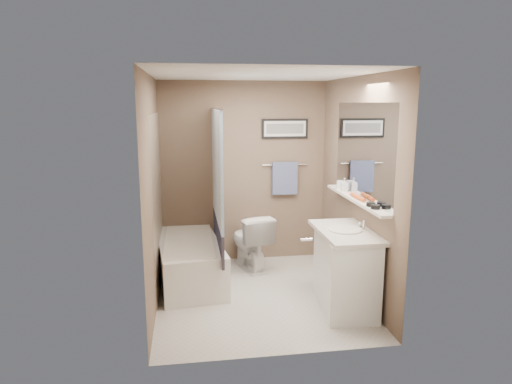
{
  "coord_description": "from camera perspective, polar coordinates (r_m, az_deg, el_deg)",
  "views": [
    {
      "loc": [
        -0.74,
        -4.72,
        2.12
      ],
      "look_at": [
        0.0,
        0.15,
        1.15
      ],
      "focal_mm": 32.0,
      "sensor_mm": 36.0,
      "label": 1
    }
  ],
  "objects": [
    {
      "name": "glass_jar",
      "position": [
        5.46,
        10.47,
        0.88
      ],
      "size": [
        0.08,
        0.08,
        0.1
      ],
      "primitive_type": "cylinder",
      "color": "white",
      "rests_on": "shelf"
    },
    {
      "name": "toilet",
      "position": [
        5.91,
        -0.75,
        -6.12
      ],
      "size": [
        0.58,
        0.8,
        0.73
      ],
      "primitive_type": "imported",
      "rotation": [
        0.0,
        0.0,
        3.41
      ],
      "color": "white",
      "rests_on": "ground"
    },
    {
      "name": "wall_back",
      "position": [
        6.07,
        -1.53,
        2.41
      ],
      "size": [
        2.2,
        0.04,
        2.4
      ],
      "primitive_type": "cube",
      "color": "brown",
      "rests_on": "ground"
    },
    {
      "name": "shelf",
      "position": [
        5.01,
        12.31,
        -0.87
      ],
      "size": [
        0.12,
        1.6,
        0.03
      ],
      "primitive_type": "cube",
      "color": "silver",
      "rests_on": "wall_right"
    },
    {
      "name": "faucet_knob",
      "position": [
        4.9,
        12.89,
        -3.94
      ],
      "size": [
        0.05,
        0.05,
        0.05
      ],
      "primitive_type": "sphere",
      "color": "silver",
      "rests_on": "countertop"
    },
    {
      "name": "tile_surround",
      "position": [
        5.35,
        -12.21,
        -1.2
      ],
      "size": [
        0.02,
        1.55,
        2.0
      ],
      "primitive_type": "cube",
      "color": "tan",
      "rests_on": "wall_left"
    },
    {
      "name": "ground",
      "position": [
        5.23,
        0.25,
        -12.78
      ],
      "size": [
        2.5,
        2.5,
        0.0
      ],
      "primitive_type": "plane",
      "color": "beige",
      "rests_on": "ground"
    },
    {
      "name": "faucet_spout",
      "position": [
        4.8,
        13.34,
        -4.01
      ],
      "size": [
        0.02,
        0.02,
        0.1
      ],
      "primitive_type": "cylinder",
      "color": "silver",
      "rests_on": "countertop"
    },
    {
      "name": "curtain_lower",
      "position": [
        5.46,
        -4.73,
        -5.3
      ],
      "size": [
        0.03,
        1.45,
        0.36
      ],
      "primitive_type": "cube",
      "color": "#242643",
      "rests_on": "curtain_rod"
    },
    {
      "name": "curtain_rod",
      "position": [
        5.24,
        -4.99,
        10.32
      ],
      "size": [
        0.02,
        1.55,
        0.02
      ],
      "primitive_type": "cylinder",
      "rotation": [
        1.57,
        0.0,
        0.0
      ],
      "color": "silver",
      "rests_on": "wall_left"
    },
    {
      "name": "ceiling",
      "position": [
        4.79,
        0.28,
        14.24
      ],
      "size": [
        2.2,
        2.5,
        0.04
      ],
      "primitive_type": "cube",
      "color": "white",
      "rests_on": "wall_back"
    },
    {
      "name": "candle_bowl_near",
      "position": [
        4.52,
        14.7,
        -1.81
      ],
      "size": [
        0.09,
        0.09,
        0.04
      ],
      "primitive_type": "cylinder",
      "color": "black",
      "rests_on": "shelf"
    },
    {
      "name": "countertop",
      "position": [
        4.75,
        11.17,
        -4.95
      ],
      "size": [
        0.54,
        0.96,
        0.04
      ],
      "primitive_type": "cube",
      "color": "beige",
      "rests_on": "vanity"
    },
    {
      "name": "pink_comb",
      "position": [
        5.21,
        11.46,
        -0.17
      ],
      "size": [
        0.04,
        0.16,
        0.01
      ],
      "primitive_type": "cube",
      "rotation": [
        0.0,
        0.0,
        0.03
      ],
      "color": "#FE9BBE",
      "rests_on": "shelf"
    },
    {
      "name": "soap_bottle",
      "position": [
        5.33,
        10.97,
        0.89
      ],
      "size": [
        0.08,
        0.08,
        0.15
      ],
      "primitive_type": "imported",
      "rotation": [
        0.0,
        0.0,
        -0.08
      ],
      "color": "#999999",
      "rests_on": "shelf"
    },
    {
      "name": "art_image",
      "position": [
        6.09,
        3.66,
        7.9
      ],
      "size": [
        0.5,
        0.0,
        0.13
      ],
      "primitive_type": "cube",
      "color": "#595959",
      "rests_on": "art_mat"
    },
    {
      "name": "door",
      "position": [
        3.88,
        11.24,
        -5.87
      ],
      "size": [
        0.8,
        0.02,
        2.0
      ],
      "primitive_type": "cube",
      "color": "silver",
      "rests_on": "wall_front"
    },
    {
      "name": "bathtub",
      "position": [
        5.59,
        -8.33,
        -8.54
      ],
      "size": [
        0.86,
        1.57,
        0.5
      ],
      "primitive_type": "cube",
      "rotation": [
        0.0,
        0.0,
        0.11
      ],
      "color": "white",
      "rests_on": "ground"
    },
    {
      "name": "art_mat",
      "position": [
        6.09,
        3.65,
        7.91
      ],
      "size": [
        0.56,
        0.0,
        0.2
      ],
      "primitive_type": "cube",
      "color": "white",
      "rests_on": "art_frame"
    },
    {
      "name": "wall_right",
      "position": [
        5.14,
        12.24,
        0.57
      ],
      "size": [
        0.04,
        2.5,
        2.4
      ],
      "primitive_type": "cube",
      "color": "brown",
      "rests_on": "ground"
    },
    {
      "name": "door_handle",
      "position": [
        3.83,
        6.3,
        -5.94
      ],
      "size": [
        0.1,
        0.02,
        0.02
      ],
      "primitive_type": "cylinder",
      "rotation": [
        0.0,
        1.57,
        0.0
      ],
      "color": "silver",
      "rests_on": "door"
    },
    {
      "name": "mirror",
      "position": [
        4.95,
        13.16,
        5.05
      ],
      "size": [
        0.02,
        1.6,
        1.0
      ],
      "primitive_type": "cube",
      "color": "silver",
      "rests_on": "wall_right"
    },
    {
      "name": "hair_brush_front",
      "position": [
        4.89,
        12.86,
        -0.76
      ],
      "size": [
        0.06,
        0.22,
        0.04
      ],
      "primitive_type": "cylinder",
      "rotation": [
        1.57,
        0.0,
        0.07
      ],
      "color": "#CB4D1C",
      "rests_on": "shelf"
    },
    {
      "name": "sink_basin",
      "position": [
        4.74,
        11.07,
        -4.63
      ],
      "size": [
        0.34,
        0.34,
        0.01
      ],
      "primitive_type": "cylinder",
      "color": "silver",
      "rests_on": "countertop"
    },
    {
      "name": "vanity",
      "position": [
        4.89,
        11.09,
        -9.68
      ],
      "size": [
        0.58,
        0.94,
        0.8
      ],
      "primitive_type": "cube",
      "rotation": [
        0.0,
        0.0,
        -0.09
      ],
      "color": "white",
      "rests_on": "ground"
    },
    {
      "name": "tub_rim",
      "position": [
        5.51,
        -8.4,
        -6.09
      ],
      "size": [
        0.56,
        1.36,
        0.02
      ],
      "primitive_type": "cube",
      "color": "white",
      "rests_on": "bathtub"
    },
    {
      "name": "towel_bar",
      "position": [
        6.13,
        3.6,
        3.42
      ],
      "size": [
        0.6,
        0.02,
        0.02
      ],
      "primitive_type": "cylinder",
      "rotation": [
        0.0,
        1.57,
        0.0
      ],
      "color": "silver",
      "rests_on": "wall_back"
    },
    {
      "name": "curtain_upper",
      "position": [
        5.28,
        -4.87,
        3.26
      ],
      "size": [
        0.03,
        1.45,
        1.28
      ],
      "primitive_type": "cube",
      "color": "white",
      "rests_on": "curtain_rod"
    },
    {
      "name": "hair_brush_back",
      "position": [
        5.0,
        12.35,
        -0.47
      ],
      "size": [
        0.05,
        0.22,
        0.04
      ],
      "primitive_type": "cylinder",
      "rotation": [
        1.57,
        0.0,
        0.04
      ],
      "color": "#BF4F1B",
      "rests_on": "shelf"
    },
    {
      "name": "wall_front",
      "position": [
        3.69,
        3.21,
        -3.33
      ],
      "size": [
        2.2,
        0.04,
        2.4
      ],
      "primitive_type": "cube",
      "color": "brown",
      "rests_on": "ground"
    },
    {
      "name": "towel",
      "position": [
        6.14,
        3.62,
        1.73
      ],
      "size": [
        0.34,
        0.05,
        0.44
      ],
      "primitive_type": "cube",
      "color": "#7B88B3",
      "rests_on": "towel_bar"
    },
    {
      "name": "art_frame",
      "position": [
        6.1,
        3.62,
        7.91
      ],
      "size": [
        0.62,
        0.02,
        0.26
      ],
      "primitive_type": "cube",
      "color": "black",
      "rests_on": "wall_back"
    },
    {
      "name": "wall_left",
      "position": [
        4.83,
        -12.51,
        -0.13
      ],
      "size": [
        0.04,
        2.5,
        2.4
      ],
      "primitive_type": "cube",
      "color": "brown",
      "rests_on": "ground"
    },
    {
      "name": "candle_bowl_far",
      "position": [
        4.62,
        14.16,
        -1.51
      ],
      "size": [
        0.09,
        0.09,
        0.04
      ],
      "primitive_type": "cylinder",
      "color": "black",
      "rests_on": "shelf"
    }
  ]
}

